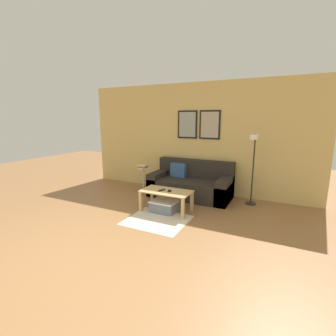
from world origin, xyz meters
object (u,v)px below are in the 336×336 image
object	(u,v)px
storage_bin	(164,206)
remote_control	(162,190)
coffee_table	(166,195)
side_table	(144,177)
book_stack	(143,166)
couch	(191,184)
cell_phone	(170,191)
floor_lamp	(253,160)

from	to	relation	value
storage_bin	remote_control	bearing A→B (deg)	172.92
coffee_table	side_table	distance (m)	1.46
coffee_table	side_table	world-z (taller)	side_table
coffee_table	book_stack	size ratio (longest dim) A/B	3.77
couch	remote_control	xyz separation A→B (m)	(-0.17, -1.08, 0.14)
couch	storage_bin	xyz separation A→B (m)	(-0.11, -1.09, -0.17)
storage_bin	book_stack	size ratio (longest dim) A/B	1.96
couch	cell_phone	xyz separation A→B (m)	(-0.02, -1.05, 0.13)
floor_lamp	side_table	bearing A→B (deg)	-178.83
storage_bin	book_stack	bearing A→B (deg)	137.90
storage_bin	cell_phone	xyz separation A→B (m)	(0.09, 0.04, 0.30)
book_stack	coffee_table	bearing A→B (deg)	-40.43
couch	floor_lamp	world-z (taller)	floor_lamp
storage_bin	couch	bearing A→B (deg)	84.01
remote_control	cell_phone	world-z (taller)	remote_control
storage_bin	cell_phone	bearing A→B (deg)	24.40
storage_bin	coffee_table	bearing A→B (deg)	55.68
floor_lamp	remote_control	bearing A→B (deg)	-145.02
couch	cell_phone	world-z (taller)	couch
couch	book_stack	size ratio (longest dim) A/B	7.15
couch	storage_bin	world-z (taller)	couch
remote_control	cell_phone	xyz separation A→B (m)	(0.15, 0.03, -0.01)
side_table	book_stack	size ratio (longest dim) A/B	2.30
coffee_table	remote_control	size ratio (longest dim) A/B	6.32
storage_bin	cell_phone	world-z (taller)	cell_phone
coffee_table	remote_control	xyz separation A→B (m)	(-0.08, -0.03, 0.09)
floor_lamp	storage_bin	bearing A→B (deg)	-143.77
couch	side_table	distance (m)	1.20
floor_lamp	cell_phone	world-z (taller)	floor_lamp
side_table	couch	bearing A→B (deg)	4.74
book_stack	remote_control	size ratio (longest dim) A/B	1.68
couch	coffee_table	size ratio (longest dim) A/B	1.90
coffee_table	floor_lamp	distance (m)	1.83
couch	storage_bin	size ratio (longest dim) A/B	3.65
side_table	cell_phone	distance (m)	1.51
cell_phone	couch	bearing A→B (deg)	66.64
cell_phone	floor_lamp	bearing A→B (deg)	14.88
couch	book_stack	xyz separation A→B (m)	(-1.20, -0.11, 0.34)
coffee_table	storage_bin	distance (m)	0.22
storage_bin	side_table	xyz separation A→B (m)	(-1.08, 0.99, 0.23)
cell_phone	remote_control	bearing A→B (deg)	170.91
remote_control	floor_lamp	bearing A→B (deg)	55.95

